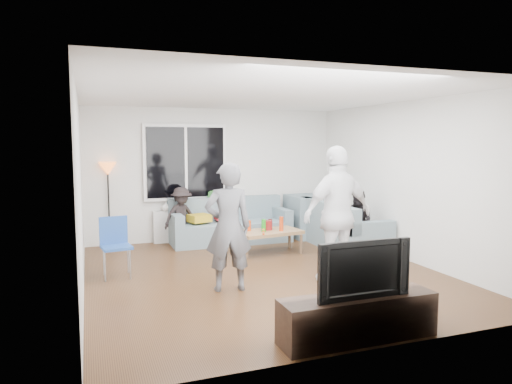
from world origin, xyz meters
name	(u,v)px	position (x,y,z in m)	size (l,w,h in m)	color
floor	(263,275)	(0.00, 0.00, -0.02)	(5.00, 5.50, 0.04)	#56351C
ceiling	(264,94)	(0.00, 0.00, 2.62)	(5.00, 5.50, 0.04)	white
wall_back	(215,174)	(0.00, 2.77, 1.30)	(5.00, 0.04, 2.60)	silver
wall_front	(373,213)	(0.00, -2.77, 1.30)	(5.00, 0.04, 2.60)	silver
wall_left	(78,192)	(-2.52, 0.00, 1.30)	(0.04, 5.50, 2.60)	silver
wall_right	(407,181)	(2.52, 0.00, 1.30)	(0.04, 5.50, 2.60)	silver
window_frame	(186,162)	(-0.60, 2.69, 1.55)	(1.62, 0.06, 1.47)	white
window_glass	(186,162)	(-0.60, 2.65, 1.55)	(1.50, 0.02, 1.35)	black
window_mullion	(186,162)	(-0.60, 2.64, 1.55)	(0.05, 0.03, 1.35)	white
radiator	(187,226)	(-0.60, 2.65, 0.31)	(1.30, 0.12, 0.62)	silver
potted_plant	(209,200)	(-0.16, 2.62, 0.81)	(0.21, 0.17, 0.37)	#30712D
vase	(166,207)	(-1.01, 2.62, 0.71)	(0.17, 0.17, 0.18)	silver
sofa_back_section	(230,221)	(0.18, 2.27, 0.42)	(2.30, 0.85, 0.85)	slate
sofa_right_section	(343,224)	(2.02, 1.15, 0.42)	(0.85, 2.00, 0.85)	slate
sofa_corner	(310,216)	(1.89, 2.27, 0.42)	(0.85, 0.85, 0.85)	slate
cushion_yellow	(199,218)	(-0.44, 2.25, 0.51)	(0.38, 0.32, 0.14)	gold
cushion_red	(224,216)	(0.07, 2.33, 0.51)	(0.36, 0.30, 0.13)	maroon
coffee_table	(269,242)	(0.55, 1.17, 0.20)	(1.10, 0.60, 0.40)	#AB8153
pitcher	(268,225)	(0.55, 1.24, 0.49)	(0.17, 0.17, 0.17)	maroon
side_chair	(116,248)	(-2.05, 0.53, 0.43)	(0.40, 0.40, 0.86)	#234A98
floor_lamp	(109,205)	(-2.05, 2.67, 0.78)	(0.32, 0.32, 1.56)	orange
player_left	(228,227)	(-0.71, -0.57, 0.84)	(0.61, 0.40, 1.68)	#4F4F54
player_right	(338,215)	(0.81, -0.74, 0.95)	(1.11, 0.46, 1.89)	white
spectator_right	(358,221)	(2.02, 0.65, 0.56)	(0.55, 0.43, 1.12)	black
spectator_back	(182,216)	(-0.77, 2.30, 0.55)	(0.71, 0.41, 1.10)	black
tv_console	(358,318)	(0.04, -2.50, 0.22)	(1.60, 0.40, 0.44)	#302218
television	(359,267)	(0.04, -2.50, 0.72)	(0.98, 0.13, 0.57)	black
bottle_d	(281,224)	(0.74, 1.07, 0.53)	(0.07, 0.07, 0.25)	red
bottle_c	(270,224)	(0.62, 1.31, 0.49)	(0.07, 0.07, 0.18)	black
bottle_b	(264,226)	(0.42, 1.09, 0.51)	(0.08, 0.08, 0.22)	#1C8E19
bottle_a	(249,226)	(0.21, 1.25, 0.49)	(0.07, 0.07, 0.19)	#E3400D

